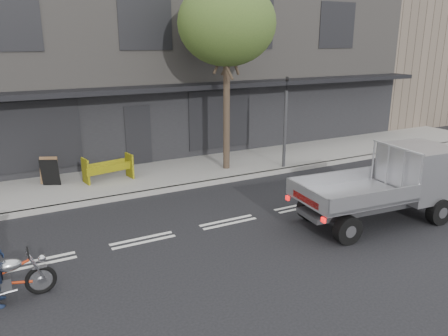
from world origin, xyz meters
The scene contains 11 objects.
ground centered at (0.00, 0.00, 0.00)m, with size 80.00×80.00×0.00m, color black.
sidewalk centered at (0.00, 4.70, 0.07)m, with size 32.00×3.20×0.15m, color gray.
kerb centered at (0.00, 3.10, 0.07)m, with size 32.00×0.20×0.15m, color gray.
building_main centered at (0.00, 11.30, 4.00)m, with size 26.00×10.00×8.00m, color slate.
building_neighbour centered at (20.00, 11.30, 5.00)m, with size 14.00×10.00×10.00m, color brown.
street_tree centered at (2.20, 4.20, 5.28)m, with size 3.40×3.40×6.74m.
traffic_light_pole centered at (4.20, 3.35, 1.65)m, with size 0.12×0.12×3.50m.
motorcycle centered at (-5.47, -1.33, 0.48)m, with size 1.82×0.53×0.94m.
flatbed_ute centered at (4.54, -1.90, 1.18)m, with size 4.60×2.19×2.07m.
construction_barrier centered at (-2.07, 4.51, 0.60)m, with size 1.59×0.64×0.89m, color yellow, non-canonical shape.
sandwich_board centered at (-3.88, 5.04, 0.61)m, with size 0.58×0.38×0.91m, color black, non-canonical shape.
Camera 1 is at (-5.23, -9.63, 4.76)m, focal length 35.00 mm.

